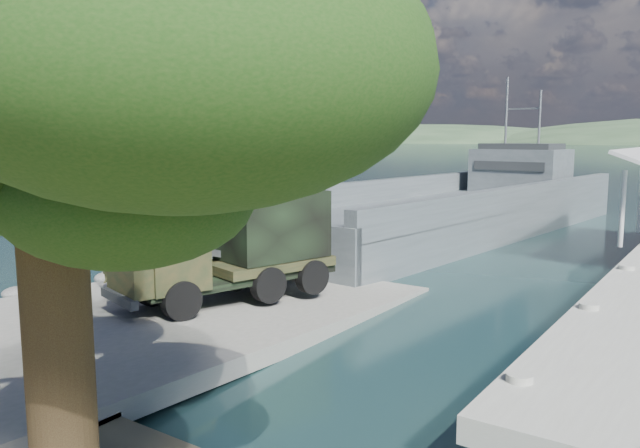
{
  "coord_description": "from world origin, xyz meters",
  "views": [
    {
      "loc": [
        14.62,
        -13.2,
        5.75
      ],
      "look_at": [
        1.39,
        6.0,
        2.49
      ],
      "focal_mm": 35.0,
      "sensor_mm": 36.0,
      "label": 1
    }
  ],
  "objects_px": {
    "overhang_tree": "(56,88)",
    "military_truck": "(240,247)",
    "landing_craft": "(448,218)",
    "soldier": "(109,271)"
  },
  "relations": [
    {
      "from": "overhang_tree",
      "to": "military_truck",
      "type": "bearing_deg",
      "value": 123.63
    },
    {
      "from": "landing_craft",
      "to": "soldier",
      "type": "bearing_deg",
      "value": -90.81
    },
    {
      "from": "landing_craft",
      "to": "military_truck",
      "type": "xyz_separation_m",
      "value": [
        1.39,
        -20.26,
        1.32
      ]
    },
    {
      "from": "landing_craft",
      "to": "soldier",
      "type": "xyz_separation_m",
      "value": [
        -2.6,
        -22.33,
        0.41
      ]
    },
    {
      "from": "military_truck",
      "to": "overhang_tree",
      "type": "distance_m",
      "value": 13.73
    },
    {
      "from": "landing_craft",
      "to": "overhang_tree",
      "type": "bearing_deg",
      "value": -68.67
    },
    {
      "from": "landing_craft",
      "to": "soldier",
      "type": "relative_size",
      "value": 23.21
    },
    {
      "from": "landing_craft",
      "to": "soldier",
      "type": "distance_m",
      "value": 22.49
    },
    {
      "from": "landing_craft",
      "to": "military_truck",
      "type": "bearing_deg",
      "value": -80.26
    },
    {
      "from": "landing_craft",
      "to": "military_truck",
      "type": "distance_m",
      "value": 20.35
    }
  ]
}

